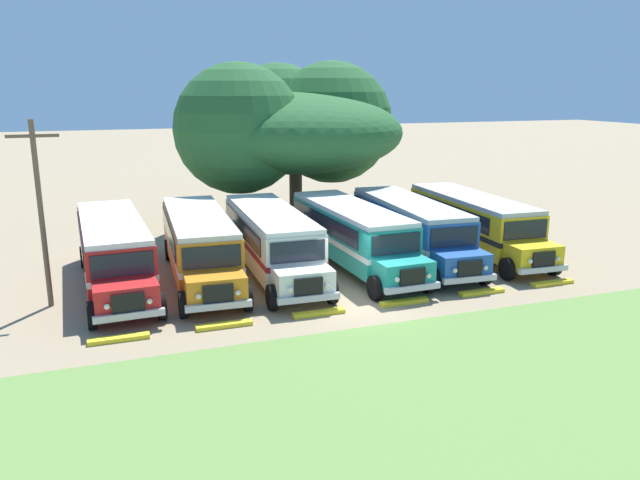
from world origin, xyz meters
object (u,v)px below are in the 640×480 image
parked_bus_slot_1 (199,242)px  utility_pole (41,209)px  parked_bus_slot_3 (352,232)px  parked_bus_slot_4 (411,226)px  parked_bus_slot_2 (272,238)px  broad_shade_tree (290,127)px  parked_bus_slot_0 (114,249)px  parked_bus_slot_5 (474,221)px

parked_bus_slot_1 → utility_pole: size_ratio=1.53×
parked_bus_slot_3 → parked_bus_slot_4: same height
parked_bus_slot_2 → parked_bus_slot_4: size_ratio=1.00×
broad_shade_tree → utility_pole: size_ratio=2.00×
parked_bus_slot_3 → parked_bus_slot_4: 3.23m
parked_bus_slot_4 → parked_bus_slot_3: bearing=-82.7°
parked_bus_slot_0 → parked_bus_slot_2: same height
broad_shade_tree → parked_bus_slot_0: bearing=-136.8°
parked_bus_slot_1 → parked_bus_slot_2: (3.22, -0.33, 0.00)m
parked_bus_slot_1 → parked_bus_slot_3: size_ratio=1.00×
parked_bus_slot_2 → parked_bus_slot_5: same height
parked_bus_slot_2 → utility_pole: (-9.30, -1.51, 2.23)m
parked_bus_slot_1 → parked_bus_slot_3: bearing=88.2°
parked_bus_slot_3 → utility_pole: (-13.17, -1.28, 2.23)m
parked_bus_slot_1 → broad_shade_tree: bearing=147.2°
broad_shade_tree → parked_bus_slot_4: bearing=-75.1°
parked_bus_slot_0 → parked_bus_slot_3: bearing=84.1°
parked_bus_slot_2 → utility_pole: 9.68m
parked_bus_slot_0 → parked_bus_slot_4: 13.91m
parked_bus_slot_0 → parked_bus_slot_4: same height
parked_bus_slot_1 → broad_shade_tree: size_ratio=0.77×
parked_bus_slot_1 → parked_bus_slot_4: (10.31, -0.33, 0.00)m
parked_bus_slot_4 → utility_pole: size_ratio=1.53×
parked_bus_slot_0 → broad_shade_tree: size_ratio=0.77×
parked_bus_slot_1 → parked_bus_slot_3: same height
parked_bus_slot_2 → parked_bus_slot_3: same height
parked_bus_slot_5 → utility_pole: 20.26m
parked_bus_slot_0 → parked_bus_slot_4: bearing=85.8°
parked_bus_slot_0 → parked_bus_slot_5: size_ratio=1.00×
broad_shade_tree → utility_pole: broad_shade_tree is taller
parked_bus_slot_2 → utility_pole: bearing=-78.9°
parked_bus_slot_1 → parked_bus_slot_4: size_ratio=1.00×
parked_bus_slot_2 → parked_bus_slot_5: 10.77m
parked_bus_slot_2 → utility_pole: size_ratio=1.53×
parked_bus_slot_0 → utility_pole: utility_pole is taller
parked_bus_slot_3 → parked_bus_slot_1: bearing=-95.9°
parked_bus_slot_4 → broad_shade_tree: 11.94m
parked_bus_slot_4 → parked_bus_slot_5: 3.68m
broad_shade_tree → utility_pole: 18.39m
parked_bus_slot_1 → parked_bus_slot_0: bearing=-88.6°
parked_bus_slot_3 → broad_shade_tree: broad_shade_tree is taller
parked_bus_slot_5 → utility_pole: (-20.07, -1.61, 2.23)m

